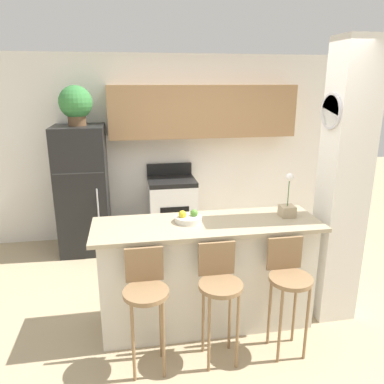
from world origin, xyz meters
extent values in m
plane|color=tan|center=(0.00, 0.00, 0.00)|extent=(14.00, 14.00, 0.00)
cube|color=white|center=(0.00, 2.28, 1.27)|extent=(5.60, 0.06, 2.55)
cube|color=#9E754C|center=(0.38, 2.09, 1.80)|extent=(2.54, 0.32, 0.69)
cube|color=white|center=(-0.08, 2.11, 1.55)|extent=(0.74, 0.28, 0.12)
cube|color=white|center=(1.23, -0.04, 1.27)|extent=(0.36, 0.32, 2.55)
cylinder|color=silver|center=(1.04, -0.04, 1.95)|extent=(0.02, 0.30, 0.30)
cylinder|color=white|center=(1.03, -0.04, 1.95)|extent=(0.01, 0.27, 0.27)
cube|color=silver|center=(0.00, 0.00, 0.48)|extent=(1.88, 0.51, 0.97)
cube|color=tan|center=(0.00, 0.00, 0.99)|extent=(2.00, 0.63, 0.03)
cube|color=black|center=(-1.25, 1.88, 0.56)|extent=(0.63, 0.67, 1.13)
cube|color=black|center=(-1.25, 1.88, 1.40)|extent=(0.63, 0.67, 0.53)
cube|color=#333333|center=(-1.25, 1.54, 1.13)|extent=(0.60, 0.01, 0.01)
cylinder|color=#B2B2B7|center=(-1.05, 1.54, 0.62)|extent=(0.02, 0.02, 0.62)
cube|color=white|center=(-0.08, 1.94, 0.43)|extent=(0.64, 0.58, 0.85)
cube|color=black|center=(-0.08, 1.94, 0.88)|extent=(0.64, 0.58, 0.06)
cube|color=black|center=(-0.08, 2.21, 0.99)|extent=(0.64, 0.04, 0.16)
cube|color=black|center=(-0.08, 1.64, 0.47)|extent=(0.38, 0.01, 0.27)
cylinder|color=olive|center=(-0.57, -0.50, 0.68)|extent=(0.35, 0.35, 0.03)
cube|color=olive|center=(-0.57, -0.35, 0.83)|extent=(0.29, 0.02, 0.28)
cylinder|color=olive|center=(-0.69, -0.61, 0.33)|extent=(0.02, 0.02, 0.66)
cylinder|color=olive|center=(-0.46, -0.61, 0.33)|extent=(0.02, 0.02, 0.66)
cylinder|color=olive|center=(-0.69, -0.39, 0.33)|extent=(0.02, 0.02, 0.66)
cylinder|color=olive|center=(-0.46, -0.39, 0.33)|extent=(0.02, 0.02, 0.66)
cylinder|color=olive|center=(0.00, -0.50, 0.68)|extent=(0.35, 0.35, 0.03)
cube|color=olive|center=(0.00, -0.35, 0.83)|extent=(0.29, 0.02, 0.28)
cylinder|color=olive|center=(-0.11, -0.61, 0.33)|extent=(0.02, 0.02, 0.66)
cylinder|color=olive|center=(0.11, -0.61, 0.33)|extent=(0.02, 0.02, 0.66)
cylinder|color=olive|center=(-0.11, -0.39, 0.33)|extent=(0.02, 0.02, 0.66)
cylinder|color=olive|center=(0.11, -0.39, 0.33)|extent=(0.02, 0.02, 0.66)
cylinder|color=olive|center=(0.57, -0.50, 0.68)|extent=(0.35, 0.35, 0.03)
cube|color=olive|center=(0.57, -0.35, 0.83)|extent=(0.29, 0.02, 0.28)
cylinder|color=olive|center=(0.46, -0.61, 0.33)|extent=(0.02, 0.02, 0.66)
cylinder|color=olive|center=(0.69, -0.61, 0.33)|extent=(0.02, 0.02, 0.66)
cylinder|color=olive|center=(0.46, -0.39, 0.33)|extent=(0.02, 0.02, 0.66)
cylinder|color=olive|center=(0.69, -0.39, 0.33)|extent=(0.02, 0.02, 0.66)
cylinder|color=brown|center=(-1.25, 1.88, 1.73)|extent=(0.22, 0.22, 0.13)
sphere|color=#387F3D|center=(-1.25, 1.88, 1.94)|extent=(0.41, 0.41, 0.41)
cube|color=tan|center=(0.75, 0.04, 1.05)|extent=(0.13, 0.13, 0.10)
cylinder|color=#386633|center=(0.75, 0.04, 1.23)|extent=(0.01, 0.01, 0.25)
sphere|color=white|center=(0.75, 0.04, 1.37)|extent=(0.07, 0.07, 0.07)
cylinder|color=silver|center=(-0.16, 0.05, 1.03)|extent=(0.24, 0.24, 0.05)
sphere|color=#4C7F2D|center=(-0.11, 0.06, 1.08)|extent=(0.07, 0.07, 0.07)
sphere|color=gold|center=(-0.21, 0.05, 1.08)|extent=(0.07, 0.07, 0.07)
cylinder|color=#59595B|center=(-0.72, 1.65, 0.19)|extent=(0.28, 0.28, 0.38)
camera|label=1|loc=(-0.66, -2.98, 2.19)|focal=35.00mm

